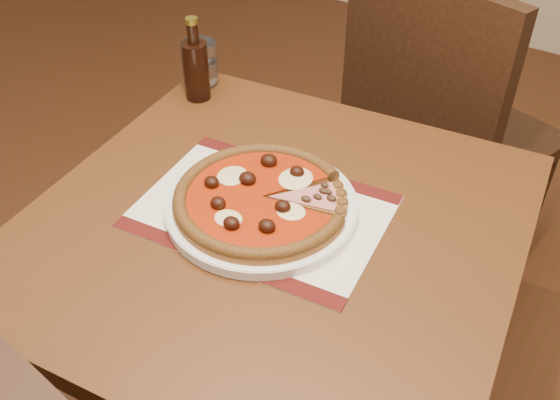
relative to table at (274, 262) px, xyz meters
The scene contains 8 objects.
table is the anchor object (origin of this frame).
chair_far 0.74m from the table, 87.32° to the left, with size 0.57×0.57×0.97m.
placemat 0.11m from the table, 165.76° to the left, with size 0.41×0.29×0.00m, color white.
plate 0.12m from the table, 165.76° to the left, with size 0.33×0.33×0.02m, color white.
pizza 0.14m from the table, 166.24° to the left, with size 0.30×0.30×0.04m.
ham_slice 0.15m from the table, 56.01° to the left, with size 0.13×0.11×0.02m.
water_glass 0.52m from the table, 142.74° to the left, with size 0.08×0.08×0.10m, color white.
bottle 0.47m from the table, 145.54° to the left, with size 0.05×0.05×0.18m.
Camera 1 is at (1.05, -0.18, 1.45)m, focal length 40.00 mm.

